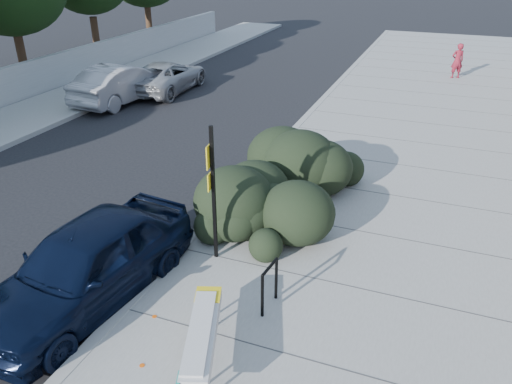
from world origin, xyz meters
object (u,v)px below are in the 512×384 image
bike_rack (270,282)px  wagon_silver (121,83)px  sign_post (213,187)px  pedestrian (457,61)px  bench (202,334)px  suv_silver (166,76)px  sedan_navy (86,264)px

bike_rack → wagon_silver: (-9.80, 9.92, 0.09)m
sign_post → pedestrian: bearing=68.6°
bike_rack → sign_post: size_ratio=0.31×
bench → suv_silver: suv_silver is taller
bike_rack → sign_post: (-1.52, 1.06, 1.03)m
sedan_navy → wagon_silver: sedan_navy is taller
wagon_silver → pedestrian: bearing=-141.2°
bike_rack → sedan_navy: bearing=-159.6°
sign_post → sedan_navy: sign_post is taller
bench → wagon_silver: size_ratio=0.44×
sedan_navy → pedestrian: bearing=80.7°
bike_rack → wagon_silver: wagon_silver is taller
bench → suv_silver: 15.88m
bench → bike_rack: (0.52, 1.48, 0.04)m
sign_post → sedan_navy: 2.60m
sign_post → suv_silver: 13.25m
sedan_navy → suv_silver: bearing=121.9°
bike_rack → sign_post: 2.12m
bench → sedan_navy: bearing=145.2°
sedan_navy → suv_silver: size_ratio=0.97×
bike_rack → wagon_silver: size_ratio=0.19×
bike_rack → sedan_navy: sedan_navy is taller
bike_rack → pedestrian: bearing=88.6°
bike_rack → pedestrian: (2.51, 18.23, 0.27)m
sedan_navy → pedestrian: (5.61, 19.00, 0.18)m
wagon_silver → pedestrian: 14.85m
suv_silver → sedan_navy: bearing=112.6°
bench → suv_silver: size_ratio=0.44×
bench → pedestrian: size_ratio=1.29×
bike_rack → pedestrian: 18.40m
sign_post → sedan_navy: (-1.58, -1.83, -0.94)m
bench → sedan_navy: 2.68m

